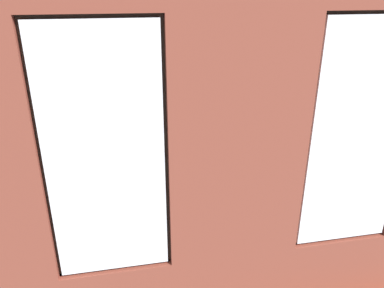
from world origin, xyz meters
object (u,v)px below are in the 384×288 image
Objects in this scene: candle_jar at (196,150)px; papasan_chair at (138,126)px; remote_gray at (210,145)px; potted_plant_beside_window_right at (67,245)px; couch_left at (345,162)px; cup_ceramic at (188,149)px; couch_by_window at (194,245)px; coffee_table at (188,154)px; potted_plant_corner_near_left at (296,94)px; potted_plant_foreground_right at (28,127)px; potted_plant_between_couches at (309,218)px; table_plant_small at (176,142)px.

papasan_chair is (0.87, -1.54, -0.07)m from candle_jar.
remote_gray is 3.33m from potted_plant_beside_window_right.
couch_left is 1.85× the size of papasan_chair.
candle_jar reaches higher than cup_ceramic.
couch_by_window reaches higher than coffee_table.
cup_ceramic is 0.08× the size of potted_plant_beside_window_right.
coffee_table is at bearing 30.32° from potted_plant_corner_near_left.
couch_left is 2.27m from remote_gray.
couch_by_window is 1.02× the size of couch_left.
potted_plant_beside_window_right is at bearing 106.09° from potted_plant_foreground_right.
couch_by_window is 1.62× the size of potted_plant_beside_window_right.
potted_plant_beside_window_right reaches higher than potted_plant_foreground_right.
couch_left is 2.62m from cup_ceramic.
potted_plant_between_couches reaches higher than candle_jar.
couch_left reaches higher than remote_gray.
potted_plant_corner_near_left is at bearing -149.68° from cup_ceramic.
coffee_table is 1.85× the size of potted_plant_foreground_right.
potted_plant_foreground_right is at bearing -27.96° from coffee_table.
couch_by_window is 2.68× the size of potted_plant_between_couches.
cup_ceramic is at bearing -103.35° from remote_gray.
table_plant_small is 1.50× the size of remote_gray.
coffee_table is 2.49m from potted_plant_between_couches.
candle_jar is 0.40m from remote_gray.
table_plant_small is at bearing -94.35° from couch_by_window.
potted_plant_corner_near_left reaches higher than table_plant_small.
couch_by_window is 11.28× the size of remote_gray.
potted_plant_beside_window_right is at bearing 3.20° from potted_plant_between_couches.
potted_plant_beside_window_right is (1.71, 2.42, 0.13)m from cup_ceramic.
couch_by_window reaches higher than papasan_chair.
cup_ceramic is 0.53× the size of remote_gray.
table_plant_small is 2.94m from potted_plant_beside_window_right.
potted_plant_foreground_right is at bearing -27.96° from cup_ceramic.
couch_left is at bearing 164.67° from coffee_table.
potted_plant_foreground_right is at bearing -44.21° from potted_plant_between_couches.
potted_plant_between_couches is 4.17m from potted_plant_corner_near_left.
candle_jar is at bearing 119.57° from papasan_chair.
candle_jar is 0.15× the size of potted_plant_between_couches.
papasan_chair is at bearing -61.86° from coffee_table.
couch_left is at bearing 166.62° from candle_jar.
potted_plant_foreground_right reaches higher than table_plant_small.
table_plant_small is at bearing 27.08° from potted_plant_corner_near_left.
papasan_chair is at bearing 2.22° from potted_plant_corner_near_left.
potted_plant_corner_near_left is at bearing -179.50° from potted_plant_foreground_right.
potted_plant_foreground_right is at bearing 0.50° from potted_plant_corner_near_left.
papasan_chair is 1.42× the size of potted_plant_between_couches.
candle_jar is 0.11× the size of papasan_chair.
potted_plant_beside_window_right is 5.91m from potted_plant_corner_near_left.
potted_plant_beside_window_right reaches higher than couch_by_window.
potted_plant_foreground_right is (2.47, -3.82, 0.21)m from couch_by_window.
papasan_chair is (0.76, -1.42, 0.04)m from coffee_table.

